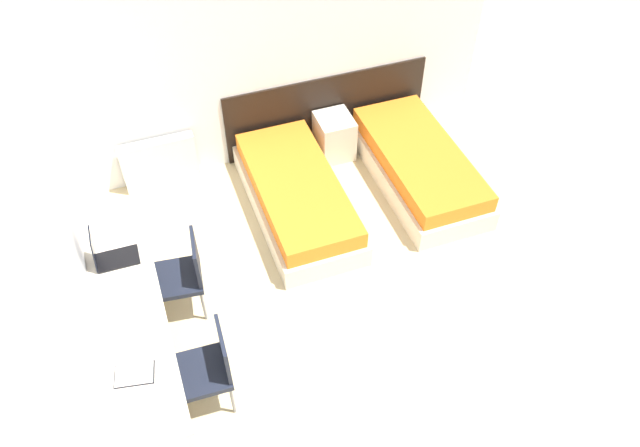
{
  "coord_description": "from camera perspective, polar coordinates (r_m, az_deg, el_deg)",
  "views": [
    {
      "loc": [
        -1.32,
        -1.52,
        4.67
      ],
      "look_at": [
        0.0,
        2.12,
        0.55
      ],
      "focal_mm": 35.0,
      "sensor_mm": 36.0,
      "label": 1
    }
  ],
  "objects": [
    {
      "name": "wall_back",
      "position": [
        6.48,
        -5.52,
        15.7
      ],
      "size": [
        5.03,
        0.05,
        2.7
      ],
      "color": "white",
      "rests_on": "ground_plane"
    },
    {
      "name": "wall_left",
      "position": [
        4.84,
        -22.51,
        -1.09
      ],
      "size": [
        0.05,
        4.85,
        2.7
      ],
      "color": "white",
      "rests_on": "ground_plane"
    },
    {
      "name": "headboard_panel",
      "position": [
        7.13,
        0.63,
        10.3
      ],
      "size": [
        2.35,
        0.03,
        0.87
      ],
      "color": "black",
      "rests_on": "ground_plane"
    },
    {
      "name": "bed_near_window",
      "position": [
        6.39,
        -2.11,
        2.48
      ],
      "size": [
        0.87,
        1.9,
        0.44
      ],
      "color": "beige",
      "rests_on": "ground_plane"
    },
    {
      "name": "bed_near_door",
      "position": [
        6.82,
        8.98,
        5.21
      ],
      "size": [
        0.87,
        1.9,
        0.44
      ],
      "color": "beige",
      "rests_on": "ground_plane"
    },
    {
      "name": "nightstand",
      "position": [
        7.06,
        1.31,
        7.99
      ],
      "size": [
        0.39,
        0.42,
        0.5
      ],
      "color": "beige",
      "rests_on": "ground_plane"
    },
    {
      "name": "radiator",
      "position": [
        6.86,
        -14.44,
        5.38
      ],
      "size": [
        0.79,
        0.12,
        0.58
      ],
      "color": "silver",
      "rests_on": "ground_plane"
    },
    {
      "name": "desk",
      "position": [
        5.14,
        -16.69,
        -8.88
      ],
      "size": [
        0.53,
        2.21,
        0.73
      ],
      "color": "beige",
      "rests_on": "ground_plane"
    },
    {
      "name": "chair_near_laptop",
      "position": [
        5.51,
        -12.38,
        -4.42
      ],
      "size": [
        0.47,
        0.47,
        0.84
      ],
      "rotation": [
        0.0,
        0.0,
        -0.12
      ],
      "color": "black",
      "rests_on": "ground_plane"
    },
    {
      "name": "chair_near_notebook",
      "position": [
        4.94,
        -10.13,
        -12.71
      ],
      "size": [
        0.44,
        0.44,
        0.84
      ],
      "rotation": [
        0.0,
        0.0,
        -0.05
      ],
      "color": "black",
      "rests_on": "ground_plane"
    },
    {
      "name": "laptop",
      "position": [
        5.35,
        -18.72,
        -2.78
      ],
      "size": [
        0.35,
        0.22,
        0.36
      ],
      "rotation": [
        0.0,
        0.0,
        -0.02
      ],
      "color": "black",
      "rests_on": "desk"
    },
    {
      "name": "open_notebook",
      "position": [
        4.71,
        -16.61,
        -13.06
      ],
      "size": [
        0.31,
        0.23,
        0.02
      ],
      "rotation": [
        0.0,
        0.0,
        -0.19
      ],
      "color": "black",
      "rests_on": "desk"
    }
  ]
}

